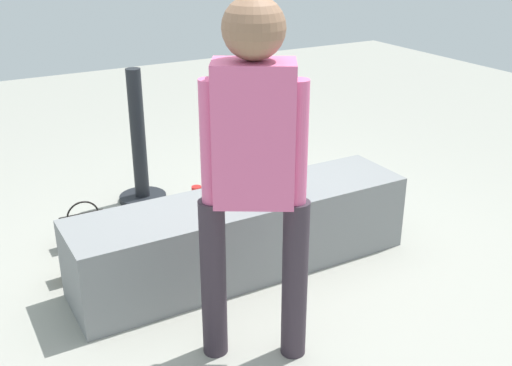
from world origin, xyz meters
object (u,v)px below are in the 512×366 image
adult_standing (254,157)px  handbag_black_leather (85,229)px  cake_plate (222,199)px  handbag_brown_canvas (89,256)px  water_bottle_near_gift (220,179)px  child_seated (260,161)px  gift_bag (298,194)px  party_cup_red (197,193)px  cake_box_white (267,185)px

adult_standing → handbag_black_leather: bearing=105.9°
cake_plate → handbag_brown_canvas: cake_plate is taller
water_bottle_near_gift → adult_standing: bearing=-111.7°
child_seated → water_bottle_near_gift: bearing=75.3°
water_bottle_near_gift → gift_bag: bearing=-67.2°
child_seated → party_cup_red: child_seated is taller
child_seated → party_cup_red: size_ratio=4.44×
adult_standing → handbag_brown_canvas: size_ratio=4.80×
cake_plate → water_bottle_near_gift: bearing=64.3°
adult_standing → handbag_black_leather: 1.84m
child_seated → water_bottle_near_gift: (0.31, 1.16, -0.60)m
cake_box_white → handbag_black_leather: size_ratio=1.05×
water_bottle_near_gift → party_cup_red: 0.25m
adult_standing → gift_bag: adult_standing is taller
cake_box_white → handbag_black_leather: handbag_black_leather is taller
handbag_black_leather → water_bottle_near_gift: bearing=17.3°
cake_box_white → handbag_brown_canvas: (-1.57, -0.54, 0.07)m
water_bottle_near_gift → handbag_brown_canvas: 1.48m
child_seated → cake_box_white: bearing=57.0°
gift_bag → handbag_black_leather: gift_bag is taller
water_bottle_near_gift → party_cup_red: (-0.24, -0.07, -0.04)m
party_cup_red → handbag_brown_canvas: 1.24m
child_seated → gift_bag: size_ratio=1.27×
cake_box_white → handbag_brown_canvas: size_ratio=0.92×
cake_box_white → gift_bag: bearing=-91.8°
adult_standing → handbag_brown_canvas: adult_standing is taller
party_cup_red → handbag_black_leather: handbag_black_leather is taller
water_bottle_near_gift → handbag_black_leather: handbag_black_leather is taller
handbag_black_leather → handbag_brown_canvas: (-0.08, -0.39, 0.02)m
water_bottle_near_gift → handbag_black_leather: bearing=-162.7°
gift_bag → handbag_brown_canvas: (-1.56, -0.07, -0.04)m
gift_bag → cake_plate: bearing=-151.5°
adult_standing → water_bottle_near_gift: (0.76, 1.90, -0.95)m
water_bottle_near_gift → party_cup_red: size_ratio=1.89×
child_seated → water_bottle_near_gift: size_ratio=2.36×
adult_standing → cake_plate: bearing=74.9°
cake_box_white → handbag_brown_canvas: 1.66m
handbag_black_leather → handbag_brown_canvas: bearing=-101.0°
party_cup_red → cake_box_white: bearing=-15.5°
gift_bag → party_cup_red: gift_bag is taller
child_seated → gift_bag: (0.60, 0.47, -0.53)m
gift_bag → party_cup_red: (-0.53, 0.62, -0.12)m
water_bottle_near_gift → handbag_brown_canvas: (-1.27, -0.76, 0.04)m
cake_box_white → adult_standing: bearing=-122.4°
child_seated → cake_plate: 0.31m
cake_plate → cake_box_white: (0.86, 0.93, -0.44)m
child_seated → adult_standing: 0.92m
gift_bag → cake_box_white: bearing=88.2°
gift_bag → water_bottle_near_gift: gift_bag is taller
child_seated → gift_bag: child_seated is taller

